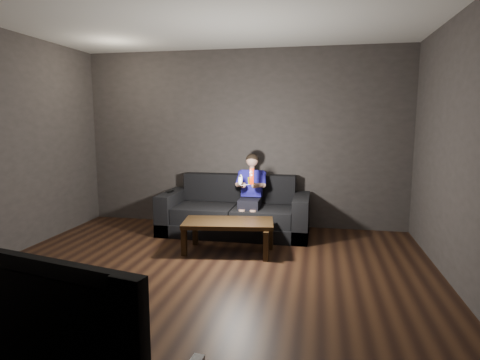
# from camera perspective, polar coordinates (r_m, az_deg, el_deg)

# --- Properties ---
(floor) EXTENTS (5.00, 5.00, 0.00)m
(floor) POSITION_cam_1_polar(r_m,az_deg,el_deg) (4.12, -6.43, -14.90)
(floor) COLOR black
(floor) RESTS_ON ground
(back_wall) EXTENTS (5.00, 0.04, 2.70)m
(back_wall) POSITION_cam_1_polar(r_m,az_deg,el_deg) (6.22, 0.33, 5.87)
(back_wall) COLOR #35302E
(back_wall) RESTS_ON ground
(sofa) EXTENTS (2.13, 0.92, 0.82)m
(sofa) POSITION_cam_1_polar(r_m,az_deg,el_deg) (5.88, -0.71, -4.95)
(sofa) COLOR black
(sofa) RESTS_ON floor
(child) EXTENTS (0.43, 0.53, 1.06)m
(child) POSITION_cam_1_polar(r_m,az_deg,el_deg) (5.69, 1.55, -1.04)
(child) COLOR black
(child) RESTS_ON sofa
(wii_remote_red) EXTENTS (0.06, 0.08, 0.22)m
(wii_remote_red) POSITION_cam_1_polar(r_m,az_deg,el_deg) (5.25, 1.69, 0.52)
(wii_remote_red) COLOR #C51F00
(wii_remote_red) RESTS_ON child
(nunchuk_white) EXTENTS (0.07, 0.10, 0.15)m
(nunchuk_white) POSITION_cam_1_polar(r_m,az_deg,el_deg) (5.29, 0.06, 0.03)
(nunchuk_white) COLOR white
(nunchuk_white) RESTS_ON child
(wii_remote_black) EXTENTS (0.04, 0.16, 0.03)m
(wii_remote_black) POSITION_cam_1_polar(r_m,az_deg,el_deg) (6.00, -9.86, -1.60)
(wii_remote_black) COLOR black
(wii_remote_black) RESTS_ON sofa
(coffee_table) EXTENTS (1.17, 0.70, 0.40)m
(coffee_table) POSITION_cam_1_polar(r_m,az_deg,el_deg) (4.99, -1.67, -6.44)
(coffee_table) COLOR black
(coffee_table) RESTS_ON floor
(tv) EXTENTS (1.07, 0.37, 0.62)m
(tv) POSITION_cam_1_polar(r_m,az_deg,el_deg) (1.86, -24.96, -17.72)
(tv) COLOR black
(tv) RESTS_ON media_console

